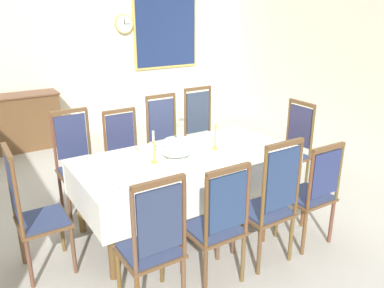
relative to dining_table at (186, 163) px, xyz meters
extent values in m
cube|color=#B4B2A9|center=(0.00, 0.18, -0.73)|extent=(7.09, 7.01, 0.04)
cube|color=silver|center=(0.00, 3.72, 1.06)|extent=(7.09, 0.08, 3.54)
cylinder|color=brown|center=(-1.00, -0.44, -0.33)|extent=(0.07, 0.07, 0.75)
cylinder|color=brown|center=(1.00, -0.44, -0.33)|extent=(0.07, 0.07, 0.75)
cylinder|color=brown|center=(-1.00, 0.44, -0.33)|extent=(0.07, 0.07, 0.75)
cylinder|color=brown|center=(1.00, 0.44, -0.33)|extent=(0.07, 0.07, 0.75)
cube|color=brown|center=(0.00, 0.00, 0.00)|extent=(2.08, 0.96, 0.08)
cube|color=brown|center=(0.00, 0.00, 0.06)|extent=(2.20, 1.08, 0.03)
cube|color=white|center=(0.00, 0.00, 0.08)|extent=(2.22, 1.10, 0.00)
cube|color=white|center=(0.00, -0.54, -0.11)|extent=(2.22, 0.00, 0.37)
cube|color=white|center=(0.00, 0.54, -0.11)|extent=(2.22, 0.00, 0.37)
cube|color=white|center=(-1.10, 0.00, -0.11)|extent=(0.00, 1.10, 0.37)
cube|color=white|center=(1.10, 0.00, -0.11)|extent=(0.00, 1.10, 0.37)
cylinder|color=brown|center=(-1.05, -0.70, -0.48)|extent=(0.04, 0.04, 0.46)
cylinder|color=brown|center=(-0.67, -0.70, -0.48)|extent=(0.04, 0.04, 0.46)
cylinder|color=brown|center=(-0.67, -1.06, -0.48)|extent=(0.04, 0.04, 0.46)
cube|color=brown|center=(-0.86, -0.88, -0.23)|extent=(0.44, 0.42, 0.03)
cube|color=navy|center=(-0.86, -0.88, -0.21)|extent=(0.40, 0.38, 0.02)
cylinder|color=brown|center=(-1.05, -1.07, 0.10)|extent=(0.03, 0.03, 0.64)
cylinder|color=brown|center=(-0.66, -1.07, 0.10)|extent=(0.03, 0.03, 0.64)
cube|color=navy|center=(-0.86, -1.07, 0.13)|extent=(0.34, 0.02, 0.49)
cube|color=brown|center=(-0.86, -1.07, 0.42)|extent=(0.40, 0.04, 0.04)
cylinder|color=brown|center=(-0.67, 0.70, -0.48)|extent=(0.04, 0.04, 0.46)
cylinder|color=brown|center=(-1.05, 0.70, -0.48)|extent=(0.04, 0.04, 0.46)
cylinder|color=brown|center=(-0.67, 1.06, -0.48)|extent=(0.04, 0.04, 0.46)
cylinder|color=brown|center=(-1.05, 1.06, -0.48)|extent=(0.04, 0.04, 0.46)
cube|color=brown|center=(-0.86, 0.88, -0.23)|extent=(0.44, 0.42, 0.03)
cube|color=navy|center=(-0.86, 0.88, -0.21)|extent=(0.40, 0.38, 0.02)
cylinder|color=brown|center=(-0.66, 1.07, 0.10)|extent=(0.03, 0.03, 0.65)
cylinder|color=brown|center=(-1.05, 1.07, 0.10)|extent=(0.03, 0.03, 0.65)
cube|color=navy|center=(-0.86, 1.07, 0.14)|extent=(0.34, 0.02, 0.49)
cube|color=brown|center=(-0.86, 1.07, 0.43)|extent=(0.40, 0.04, 0.04)
cylinder|color=brown|center=(-0.47, -0.70, -0.48)|extent=(0.04, 0.04, 0.46)
cylinder|color=brown|center=(-0.09, -0.70, -0.48)|extent=(0.04, 0.04, 0.46)
cylinder|color=brown|center=(-0.47, -1.06, -0.48)|extent=(0.04, 0.04, 0.46)
cylinder|color=brown|center=(-0.09, -1.06, -0.48)|extent=(0.04, 0.04, 0.46)
cube|color=brown|center=(-0.28, -0.88, -0.23)|extent=(0.44, 0.42, 0.03)
cube|color=navy|center=(-0.28, -0.88, -0.21)|extent=(0.40, 0.38, 0.02)
cylinder|color=brown|center=(-0.47, -1.07, 0.08)|extent=(0.03, 0.03, 0.60)
cylinder|color=brown|center=(-0.08, -1.07, 0.08)|extent=(0.03, 0.03, 0.60)
cube|color=navy|center=(-0.28, -1.07, 0.11)|extent=(0.34, 0.02, 0.46)
cube|color=brown|center=(-0.28, -1.07, 0.38)|extent=(0.40, 0.04, 0.04)
cylinder|color=brown|center=(-0.09, 0.70, -0.48)|extent=(0.04, 0.04, 0.46)
cylinder|color=brown|center=(-0.47, 0.70, -0.48)|extent=(0.04, 0.04, 0.46)
cylinder|color=brown|center=(-0.09, 1.06, -0.48)|extent=(0.04, 0.04, 0.46)
cylinder|color=brown|center=(-0.47, 1.06, -0.48)|extent=(0.04, 0.04, 0.46)
cube|color=brown|center=(-0.28, 0.88, -0.23)|extent=(0.44, 0.42, 0.03)
cube|color=navy|center=(-0.28, 0.88, -0.21)|extent=(0.40, 0.38, 0.02)
cylinder|color=brown|center=(-0.08, 1.07, 0.06)|extent=(0.03, 0.03, 0.57)
cylinder|color=brown|center=(-0.47, 1.07, 0.06)|extent=(0.03, 0.03, 0.57)
cube|color=navy|center=(-0.28, 1.07, 0.09)|extent=(0.34, 0.02, 0.43)
cube|color=brown|center=(-0.28, 1.07, 0.35)|extent=(0.40, 0.04, 0.04)
cylinder|color=brown|center=(0.09, -0.70, -0.48)|extent=(0.04, 0.04, 0.46)
cylinder|color=brown|center=(0.47, -0.70, -0.48)|extent=(0.04, 0.04, 0.46)
cylinder|color=brown|center=(0.09, -1.06, -0.48)|extent=(0.04, 0.04, 0.46)
cylinder|color=brown|center=(0.47, -1.06, -0.48)|extent=(0.04, 0.04, 0.46)
cube|color=brown|center=(0.28, -0.88, -0.23)|extent=(0.44, 0.42, 0.03)
cube|color=navy|center=(0.28, -0.88, -0.21)|extent=(0.40, 0.38, 0.02)
cylinder|color=brown|center=(0.09, -1.07, 0.13)|extent=(0.03, 0.03, 0.70)
cylinder|color=brown|center=(0.48, -1.07, 0.13)|extent=(0.03, 0.03, 0.70)
cube|color=navy|center=(0.28, -1.07, 0.16)|extent=(0.34, 0.02, 0.53)
cube|color=brown|center=(0.28, -1.07, 0.47)|extent=(0.40, 0.04, 0.04)
cylinder|color=brown|center=(0.47, 0.70, -0.48)|extent=(0.04, 0.04, 0.46)
cylinder|color=brown|center=(0.09, 0.70, -0.48)|extent=(0.04, 0.04, 0.46)
cylinder|color=brown|center=(0.47, 1.06, -0.48)|extent=(0.04, 0.04, 0.46)
cylinder|color=brown|center=(0.09, 1.06, -0.48)|extent=(0.04, 0.04, 0.46)
cube|color=brown|center=(0.28, 0.88, -0.23)|extent=(0.44, 0.42, 0.03)
cube|color=navy|center=(0.28, 0.88, -0.21)|extent=(0.40, 0.38, 0.02)
cylinder|color=brown|center=(0.48, 1.07, 0.12)|extent=(0.03, 0.03, 0.68)
cylinder|color=brown|center=(0.09, 1.07, 0.12)|extent=(0.03, 0.03, 0.68)
cube|color=navy|center=(0.28, 1.07, 0.15)|extent=(0.34, 0.02, 0.52)
cube|color=brown|center=(0.28, 1.07, 0.46)|extent=(0.40, 0.04, 0.04)
cylinder|color=brown|center=(0.64, -0.70, -0.48)|extent=(0.04, 0.04, 0.46)
cylinder|color=brown|center=(1.02, -0.70, -0.48)|extent=(0.04, 0.04, 0.46)
cylinder|color=brown|center=(0.64, -1.06, -0.48)|extent=(0.04, 0.04, 0.46)
cylinder|color=brown|center=(1.02, -1.06, -0.48)|extent=(0.04, 0.04, 0.46)
cube|color=brown|center=(0.83, -0.88, -0.23)|extent=(0.44, 0.42, 0.03)
cube|color=navy|center=(0.83, -0.88, -0.21)|extent=(0.40, 0.38, 0.02)
cylinder|color=brown|center=(0.63, -1.07, 0.06)|extent=(0.03, 0.03, 0.56)
cylinder|color=brown|center=(1.02, -1.07, 0.06)|extent=(0.03, 0.03, 0.56)
cube|color=navy|center=(0.83, -1.07, 0.08)|extent=(0.34, 0.02, 0.42)
cube|color=brown|center=(0.83, -1.07, 0.34)|extent=(0.40, 0.04, 0.04)
cylinder|color=brown|center=(1.02, 0.70, -0.48)|extent=(0.04, 0.04, 0.46)
cylinder|color=brown|center=(0.64, 0.70, -0.48)|extent=(0.04, 0.04, 0.46)
cylinder|color=brown|center=(1.02, 1.06, -0.48)|extent=(0.04, 0.04, 0.46)
cylinder|color=brown|center=(0.64, 1.06, -0.48)|extent=(0.04, 0.04, 0.46)
cube|color=brown|center=(0.83, 0.88, -0.23)|extent=(0.44, 0.42, 0.03)
cube|color=navy|center=(0.83, 0.88, -0.21)|extent=(0.40, 0.38, 0.02)
cylinder|color=brown|center=(1.02, 1.07, 0.14)|extent=(0.03, 0.03, 0.72)
cylinder|color=brown|center=(0.63, 1.07, 0.14)|extent=(0.03, 0.03, 0.72)
cube|color=#344156|center=(0.83, 1.07, 0.17)|extent=(0.34, 0.02, 0.54)
cube|color=brown|center=(0.83, 1.07, 0.50)|extent=(0.40, 0.04, 0.04)
cylinder|color=brown|center=(-1.26, 0.19, -0.48)|extent=(0.04, 0.04, 0.46)
cylinder|color=brown|center=(-1.26, -0.19, -0.48)|extent=(0.04, 0.04, 0.46)
cylinder|color=brown|center=(-1.62, 0.19, -0.48)|extent=(0.04, 0.04, 0.46)
cylinder|color=brown|center=(-1.62, -0.19, -0.48)|extent=(0.04, 0.04, 0.46)
cube|color=brown|center=(-1.44, 0.00, -0.23)|extent=(0.42, 0.44, 0.03)
cube|color=navy|center=(-1.44, 0.00, -0.21)|extent=(0.38, 0.40, 0.02)
cylinder|color=brown|center=(-1.63, 0.20, 0.11)|extent=(0.03, 0.03, 0.67)
cylinder|color=brown|center=(-1.63, -0.20, 0.11)|extent=(0.03, 0.03, 0.67)
cube|color=navy|center=(-1.63, 0.00, 0.15)|extent=(0.02, 0.34, 0.51)
cube|color=brown|center=(-1.63, 0.00, 0.45)|extent=(0.04, 0.40, 0.04)
cylinder|color=brown|center=(1.26, -0.19, -0.48)|extent=(0.04, 0.04, 0.46)
cylinder|color=brown|center=(1.26, 0.19, -0.48)|extent=(0.04, 0.04, 0.46)
cylinder|color=brown|center=(1.62, -0.19, -0.48)|extent=(0.04, 0.04, 0.46)
cylinder|color=brown|center=(1.62, 0.19, -0.48)|extent=(0.04, 0.04, 0.46)
cube|color=brown|center=(1.44, 0.00, -0.23)|extent=(0.42, 0.44, 0.03)
cube|color=navy|center=(1.44, 0.00, -0.21)|extent=(0.38, 0.40, 0.02)
cylinder|color=brown|center=(1.63, -0.20, 0.10)|extent=(0.03, 0.03, 0.64)
cylinder|color=brown|center=(1.63, 0.20, 0.10)|extent=(0.03, 0.03, 0.64)
cube|color=#333456|center=(1.63, 0.00, 0.13)|extent=(0.02, 0.34, 0.49)
cube|color=brown|center=(1.63, 0.00, 0.42)|extent=(0.04, 0.40, 0.04)
cylinder|color=white|center=(-0.12, 0.00, 0.09)|extent=(0.17, 0.17, 0.02)
ellipsoid|color=white|center=(-0.12, 0.00, 0.17)|extent=(0.30, 0.30, 0.14)
ellipsoid|color=white|center=(-0.12, 0.00, 0.25)|extent=(0.27, 0.27, 0.11)
sphere|color=#507452|center=(-0.12, 0.00, 0.30)|extent=(0.03, 0.03, 0.03)
cylinder|color=gold|center=(-0.36, 0.00, 0.09)|extent=(0.07, 0.07, 0.02)
cylinder|color=gold|center=(-0.36, 0.00, 0.19)|extent=(0.02, 0.02, 0.20)
cone|color=gold|center=(-0.36, 0.00, 0.30)|extent=(0.04, 0.04, 0.02)
cylinder|color=silver|center=(-0.36, 0.00, 0.36)|extent=(0.02, 0.02, 0.10)
cylinder|color=gold|center=(0.36, 0.00, 0.09)|extent=(0.07, 0.07, 0.02)
cylinder|color=gold|center=(0.36, 0.00, 0.22)|extent=(0.02, 0.02, 0.25)
cone|color=gold|center=(0.36, 0.00, 0.35)|extent=(0.04, 0.04, 0.02)
cylinder|color=silver|center=(0.36, 0.00, 0.41)|extent=(0.02, 0.02, 0.10)
cylinder|color=white|center=(-0.24, 0.38, 0.09)|extent=(0.18, 0.18, 0.03)
cylinder|color=white|center=(-0.24, 0.38, 0.10)|extent=(0.15, 0.15, 0.02)
torus|color=#507452|center=(-0.24, 0.38, 0.11)|extent=(0.17, 0.17, 0.01)
cylinder|color=white|center=(0.65, -0.41, 0.09)|extent=(0.17, 0.17, 0.03)
cylinder|color=white|center=(0.65, -0.41, 0.10)|extent=(0.14, 0.14, 0.02)
torus|color=#507452|center=(0.65, -0.41, 0.11)|extent=(0.16, 0.16, 0.01)
cylinder|color=white|center=(0.00, -0.39, 0.09)|extent=(0.15, 0.15, 0.03)
cylinder|color=white|center=(0.00, -0.39, 0.10)|extent=(0.12, 0.12, 0.02)
torus|color=#507452|center=(0.00, -0.39, 0.11)|extent=(0.15, 0.15, 0.01)
cylinder|color=white|center=(-0.82, -0.43, 0.10)|extent=(0.15, 0.15, 0.03)
cylinder|color=silver|center=(-0.82, -0.43, 0.10)|extent=(0.12, 0.12, 0.02)
torus|color=#507452|center=(-0.82, -0.43, 0.11)|extent=(0.14, 0.14, 0.01)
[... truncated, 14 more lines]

